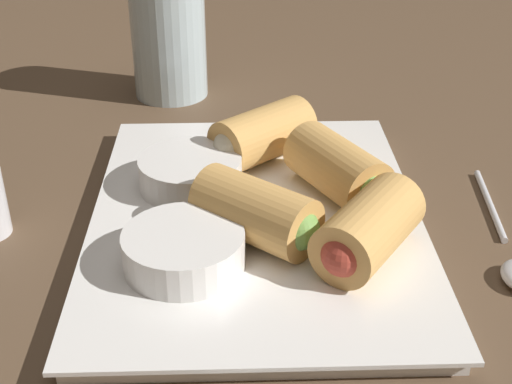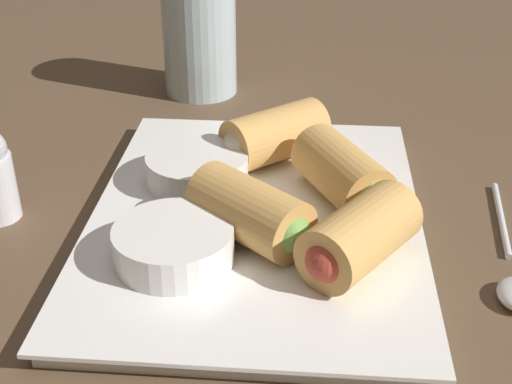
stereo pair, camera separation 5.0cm
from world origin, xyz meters
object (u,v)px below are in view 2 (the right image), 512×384
Objects in this scene: dipping_bowl_far at (174,243)px; dipping_bowl_near at (197,168)px; drinking_glass at (199,29)px; serving_plate at (256,221)px.

dipping_bowl_near is at bearing 0.34° from dipping_bowl_far.
dipping_bowl_far is 0.58× the size of drinking_glass.
serving_plate is 6.72cm from dipping_bowl_near.
dipping_bowl_far is (-6.27, 4.85, 2.05)cm from serving_plate.
dipping_bowl_near is 10.38cm from dipping_bowl_far.
drinking_glass reaches higher than dipping_bowl_far.
drinking_glass is (26.64, 8.03, 6.02)cm from serving_plate.
dipping_bowl_near is 23.10cm from drinking_glass.
dipping_bowl_near is at bearing -172.13° from drinking_glass.
dipping_bowl_near and dipping_bowl_far have the same top height.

